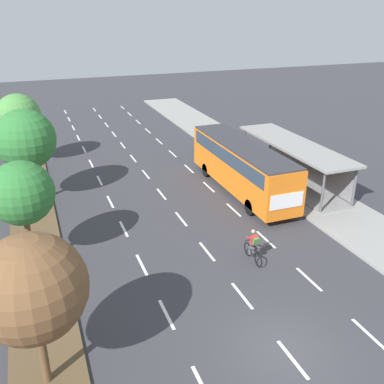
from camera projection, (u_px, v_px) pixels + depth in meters
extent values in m
plane|color=#38383D|center=(285.00, 350.00, 15.99)|extent=(140.00, 140.00, 0.00)
cube|color=brown|center=(30.00, 186.00, 30.39)|extent=(2.60, 52.00, 0.12)
cube|color=gray|center=(251.00, 157.00, 36.15)|extent=(4.50, 52.00, 0.15)
cube|color=white|center=(166.00, 314.00, 17.83)|extent=(0.14, 1.98, 0.01)
cube|color=white|center=(142.00, 265.00, 21.26)|extent=(0.14, 1.98, 0.01)
cube|color=white|center=(124.00, 229.00, 24.69)|extent=(0.14, 1.98, 0.01)
cube|color=white|center=(110.00, 202.00, 28.11)|extent=(0.14, 1.98, 0.01)
cube|color=white|center=(100.00, 180.00, 31.54)|extent=(0.14, 1.98, 0.01)
cube|color=white|center=(91.00, 163.00, 34.97)|extent=(0.14, 1.98, 0.01)
cube|color=white|center=(84.00, 149.00, 38.40)|extent=(0.14, 1.98, 0.01)
cube|color=white|center=(78.00, 138.00, 41.82)|extent=(0.14, 1.98, 0.01)
cube|color=white|center=(73.00, 128.00, 45.25)|extent=(0.14, 1.98, 0.01)
cube|color=white|center=(69.00, 119.00, 48.68)|extent=(0.14, 1.98, 0.01)
cube|color=white|center=(65.00, 112.00, 52.11)|extent=(0.14, 1.98, 0.01)
cube|color=white|center=(293.00, 359.00, 15.55)|extent=(0.14, 1.98, 0.01)
cube|color=white|center=(242.00, 296.00, 18.98)|extent=(0.14, 1.98, 0.01)
cube|color=white|center=(207.00, 251.00, 22.41)|extent=(0.14, 1.98, 0.01)
cube|color=white|center=(181.00, 219.00, 25.84)|extent=(0.14, 1.98, 0.01)
cube|color=white|center=(161.00, 194.00, 29.26)|extent=(0.14, 1.98, 0.01)
cube|color=white|center=(146.00, 174.00, 32.69)|extent=(0.14, 1.98, 0.01)
cube|color=white|center=(133.00, 158.00, 36.12)|extent=(0.14, 1.98, 0.01)
cube|color=white|center=(123.00, 145.00, 39.55)|extent=(0.14, 1.98, 0.01)
cube|color=white|center=(114.00, 134.00, 42.97)|extent=(0.14, 1.98, 0.01)
cube|color=white|center=(106.00, 125.00, 46.40)|extent=(0.14, 1.98, 0.01)
cube|color=white|center=(100.00, 117.00, 49.83)|extent=(0.14, 1.98, 0.01)
cube|color=white|center=(94.00, 110.00, 53.26)|extent=(0.14, 1.98, 0.01)
cube|color=white|center=(370.00, 335.00, 16.70)|extent=(0.14, 1.98, 0.01)
cube|color=white|center=(309.00, 279.00, 20.13)|extent=(0.14, 1.98, 0.01)
cube|color=white|center=(266.00, 239.00, 23.56)|extent=(0.14, 1.98, 0.01)
cube|color=white|center=(234.00, 210.00, 26.99)|extent=(0.14, 1.98, 0.01)
cube|color=white|center=(209.00, 187.00, 30.41)|extent=(0.14, 1.98, 0.01)
cube|color=white|center=(189.00, 169.00, 33.84)|extent=(0.14, 1.98, 0.01)
cube|color=white|center=(173.00, 154.00, 37.27)|extent=(0.14, 1.98, 0.01)
cube|color=white|center=(159.00, 141.00, 40.70)|extent=(0.14, 1.98, 0.01)
cube|color=white|center=(148.00, 131.00, 44.12)|extent=(0.14, 1.98, 0.01)
cube|color=white|center=(138.00, 122.00, 47.55)|extent=(0.14, 1.98, 0.01)
cube|color=white|center=(130.00, 114.00, 50.98)|extent=(0.14, 1.98, 0.01)
cube|color=white|center=(122.00, 107.00, 54.41)|extent=(0.14, 1.98, 0.01)
cube|color=gray|center=(291.00, 181.00, 30.92)|extent=(2.60, 10.60, 0.10)
cylinder|color=#56565B|center=(323.00, 192.00, 25.67)|extent=(0.16, 0.16, 2.60)
cylinder|color=#56565B|center=(244.00, 145.00, 34.33)|extent=(0.16, 0.16, 2.60)
cylinder|color=#56565B|center=(355.00, 187.00, 26.44)|extent=(0.16, 0.16, 2.60)
cylinder|color=#56565B|center=(270.00, 142.00, 35.10)|extent=(0.16, 0.16, 2.60)
cube|color=gray|center=(307.00, 161.00, 30.79)|extent=(0.10, 10.07, 2.34)
cube|color=gray|center=(294.00, 145.00, 29.84)|extent=(2.90, 11.00, 0.16)
cube|color=orange|center=(242.00, 166.00, 29.00)|extent=(2.50, 11.20, 2.80)
cube|color=#2D3D4C|center=(242.00, 154.00, 28.66)|extent=(2.54, 10.30, 0.90)
cube|color=#333338|center=(243.00, 145.00, 28.42)|extent=(2.45, 10.98, 0.12)
cube|color=#2D3D4C|center=(209.00, 139.00, 33.68)|extent=(2.25, 0.06, 1.54)
cube|color=white|center=(287.00, 201.00, 24.26)|extent=(2.12, 0.04, 0.90)
cylinder|color=black|center=(206.00, 170.00, 32.15)|extent=(0.30, 1.00, 1.00)
cylinder|color=black|center=(233.00, 166.00, 32.87)|extent=(0.30, 1.00, 1.00)
cylinder|color=black|center=(250.00, 207.00, 26.20)|extent=(0.30, 1.00, 1.00)
cylinder|color=black|center=(282.00, 202.00, 26.92)|extent=(0.30, 1.00, 1.00)
torus|color=black|center=(248.00, 249.00, 21.93)|extent=(0.06, 0.72, 0.72)
torus|color=black|center=(258.00, 260.00, 20.99)|extent=(0.06, 0.72, 0.72)
cylinder|color=black|center=(253.00, 250.00, 21.35)|extent=(0.05, 0.94, 0.05)
cylinder|color=black|center=(254.00, 254.00, 21.34)|extent=(0.05, 0.57, 0.42)
cylinder|color=black|center=(255.00, 251.00, 21.17)|extent=(0.04, 0.04, 0.40)
cube|color=black|center=(255.00, 248.00, 21.09)|extent=(0.12, 0.24, 0.06)
cylinder|color=black|center=(249.00, 240.00, 21.67)|extent=(0.46, 0.04, 0.04)
cube|color=red|center=(254.00, 240.00, 21.12)|extent=(0.30, 0.36, 0.59)
cube|color=#4C893D|center=(256.00, 241.00, 20.97)|extent=(0.26, 0.26, 0.42)
sphere|color=tan|center=(253.00, 231.00, 21.05)|extent=(0.20, 0.20, 0.20)
cylinder|color=#4C4C56|center=(252.00, 248.00, 21.21)|extent=(0.12, 0.42, 0.25)
cylinder|color=#4C4C56|center=(250.00, 251.00, 21.46)|extent=(0.10, 0.17, 0.41)
cylinder|color=#4C4C56|center=(256.00, 247.00, 21.29)|extent=(0.12, 0.42, 0.25)
cylinder|color=#4C4C56|center=(254.00, 250.00, 21.54)|extent=(0.10, 0.17, 0.41)
cylinder|color=red|center=(249.00, 238.00, 21.23)|extent=(0.09, 0.47, 0.28)
cylinder|color=red|center=(255.00, 236.00, 21.34)|extent=(0.09, 0.47, 0.28)
cylinder|color=brown|center=(43.00, 352.00, 14.08)|extent=(0.28, 0.28, 2.43)
sphere|color=brown|center=(32.00, 288.00, 13.08)|extent=(3.48, 3.48, 3.48)
cylinder|color=brown|center=(29.00, 239.00, 20.68)|extent=(0.28, 0.28, 2.62)
sphere|color=#2D7533|center=(21.00, 193.00, 19.72)|extent=(3.02, 3.02, 3.02)
cylinder|color=brown|center=(32.00, 181.00, 27.49)|extent=(0.28, 0.28, 2.72)
sphere|color=#2D7533|center=(25.00, 139.00, 26.40)|extent=(3.72, 3.72, 3.72)
cylinder|color=brown|center=(24.00, 148.00, 34.10)|extent=(0.28, 0.28, 2.60)
sphere|color=#4C8E42|center=(18.00, 116.00, 33.08)|extent=(3.39, 3.39, 3.39)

